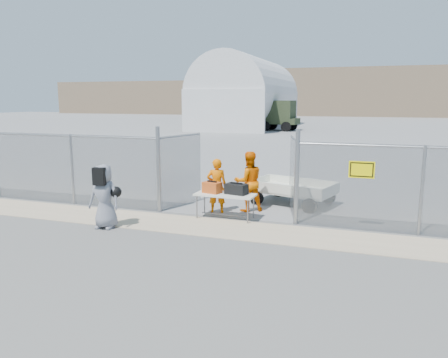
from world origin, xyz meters
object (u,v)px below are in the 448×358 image
(security_worker_left, at_px, (217,186))
(security_worker_right, at_px, (249,182))
(utility_trailer, at_px, (293,192))
(visitor, at_px, (104,196))
(folding_table, at_px, (225,206))

(security_worker_left, distance_m, security_worker_right, 0.95)
(security_worker_right, bearing_deg, utility_trailer, -162.49)
(security_worker_right, bearing_deg, visitor, 11.70)
(security_worker_left, distance_m, visitor, 3.23)
(security_worker_left, xyz_separation_m, utility_trailer, (1.92, 1.72, -0.40))
(security_worker_left, height_order, utility_trailer, security_worker_left)
(visitor, xyz_separation_m, utility_trailer, (4.12, 4.09, -0.43))
(security_worker_left, relative_size, security_worker_right, 0.90)
(folding_table, xyz_separation_m, utility_trailer, (1.48, 2.27, 0.05))
(security_worker_left, bearing_deg, folding_table, 113.58)
(folding_table, bearing_deg, security_worker_left, 130.34)
(visitor, bearing_deg, security_worker_right, 39.12)
(folding_table, height_order, visitor, visitor)
(folding_table, height_order, security_worker_left, security_worker_left)
(utility_trailer, bearing_deg, folding_table, -106.46)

